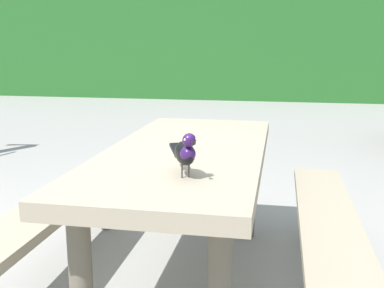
{
  "coord_description": "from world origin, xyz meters",
  "views": [
    {
      "loc": [
        0.82,
        -2.02,
        1.25
      ],
      "look_at": [
        0.47,
        -0.16,
        0.84
      ],
      "focal_mm": 43.82,
      "sensor_mm": 36.0,
      "label": 1
    }
  ],
  "objects": [
    {
      "name": "bird_grackle",
      "position": [
        0.47,
        -0.32,
        0.84
      ],
      "size": [
        0.16,
        0.26,
        0.18
      ],
      "color": "black",
      "rests_on": "picnic_table_foreground"
    },
    {
      "name": "picnic_table_foreground",
      "position": [
        0.37,
        0.21,
        0.56
      ],
      "size": [
        1.69,
        1.8,
        0.74
      ],
      "color": "gray",
      "rests_on": "ground"
    },
    {
      "name": "hedge_wall",
      "position": [
        0.0,
        9.42,
        1.15
      ],
      "size": [
        28.0,
        2.13,
        2.29
      ],
      "primitive_type": "cube",
      "color": "#235B23",
      "rests_on": "ground"
    }
  ]
}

